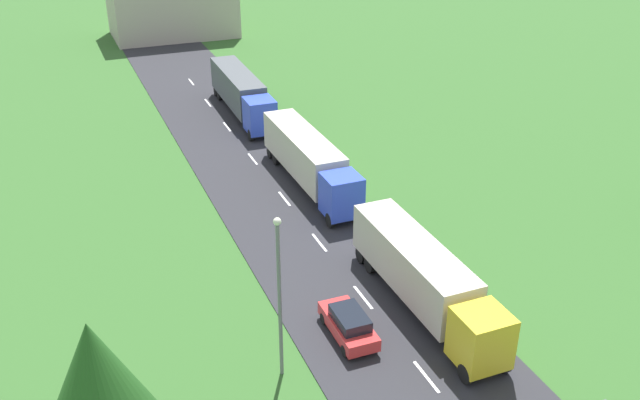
{
  "coord_description": "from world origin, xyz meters",
  "views": [
    {
      "loc": [
        -14.55,
        4.59,
        22.91
      ],
      "look_at": [
        0.17,
        40.79,
        2.98
      ],
      "focal_mm": 39.14,
      "sensor_mm": 36.0,
      "label": 1
    }
  ],
  "objects_px": {
    "truck_third": "(309,159)",
    "car_fourth": "(349,324)",
    "lamppost_second": "(279,291)",
    "truck_second": "(423,276)",
    "tree_maple": "(97,383)",
    "truck_fourth": "(241,92)"
  },
  "relations": [
    {
      "from": "truck_third",
      "to": "lamppost_second",
      "type": "bearing_deg",
      "value": -114.92
    },
    {
      "from": "truck_second",
      "to": "tree_maple",
      "type": "xyz_separation_m",
      "value": [
        -17.3,
        -6.82,
        3.95
      ]
    },
    {
      "from": "truck_fourth",
      "to": "tree_maple",
      "type": "xyz_separation_m",
      "value": [
        -16.99,
        -40.57,
        3.85
      ]
    },
    {
      "from": "truck_second",
      "to": "truck_third",
      "type": "height_order",
      "value": "truck_third"
    },
    {
      "from": "truck_fourth",
      "to": "car_fourth",
      "type": "height_order",
      "value": "truck_fourth"
    },
    {
      "from": "truck_third",
      "to": "truck_fourth",
      "type": "xyz_separation_m",
      "value": [
        -0.23,
        16.86,
        0.04
      ]
    },
    {
      "from": "truck_fourth",
      "to": "tree_maple",
      "type": "bearing_deg",
      "value": -112.72
    },
    {
      "from": "truck_second",
      "to": "car_fourth",
      "type": "xyz_separation_m",
      "value": [
        -4.8,
        -0.87,
        -1.23
      ]
    },
    {
      "from": "truck_second",
      "to": "car_fourth",
      "type": "height_order",
      "value": "truck_second"
    },
    {
      "from": "truck_third",
      "to": "truck_fourth",
      "type": "distance_m",
      "value": 16.87
    },
    {
      "from": "car_fourth",
      "to": "lamppost_second",
      "type": "bearing_deg",
      "value": -162.67
    },
    {
      "from": "truck_second",
      "to": "truck_fourth",
      "type": "bearing_deg",
      "value": 90.53
    },
    {
      "from": "tree_maple",
      "to": "truck_third",
      "type": "bearing_deg",
      "value": 54.01
    },
    {
      "from": "truck_third",
      "to": "car_fourth",
      "type": "xyz_separation_m",
      "value": [
        -4.73,
        -17.76,
        -1.29
      ]
    },
    {
      "from": "truck_second",
      "to": "tree_maple",
      "type": "relative_size",
      "value": 1.51
    },
    {
      "from": "truck_third",
      "to": "tree_maple",
      "type": "relative_size",
      "value": 1.62
    },
    {
      "from": "lamppost_second",
      "to": "truck_second",
      "type": "bearing_deg",
      "value": 13.58
    },
    {
      "from": "car_fourth",
      "to": "tree_maple",
      "type": "bearing_deg",
      "value": -154.52
    },
    {
      "from": "truck_second",
      "to": "truck_fourth",
      "type": "height_order",
      "value": "truck_fourth"
    },
    {
      "from": "lamppost_second",
      "to": "tree_maple",
      "type": "height_order",
      "value": "tree_maple"
    },
    {
      "from": "lamppost_second",
      "to": "truck_third",
      "type": "bearing_deg",
      "value": 65.08
    },
    {
      "from": "car_fourth",
      "to": "lamppost_second",
      "type": "distance_m",
      "value": 5.82
    }
  ]
}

